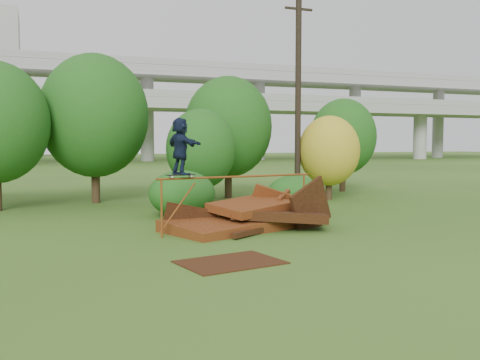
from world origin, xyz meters
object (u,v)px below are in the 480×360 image
object	(u,v)px
skater	(180,146)
scrap_pile	(248,218)
utility_pole	(298,96)
flat_plate	(230,262)

from	to	relation	value
skater	scrap_pile	bearing A→B (deg)	-93.72
scrap_pile	skater	distance (m)	3.34
skater	utility_pole	size ratio (longest dim) A/B	0.17
flat_plate	utility_pole	xyz separation A→B (m)	(7.56, 11.40, 4.95)
scrap_pile	flat_plate	size ratio (longest dim) A/B	2.61
skater	utility_pole	distance (m)	11.09
scrap_pile	utility_pole	size ratio (longest dim) A/B	0.60
skater	flat_plate	bearing A→B (deg)	165.42
scrap_pile	utility_pole	bearing A→B (deg)	52.75
flat_plate	skater	bearing A→B (deg)	92.49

